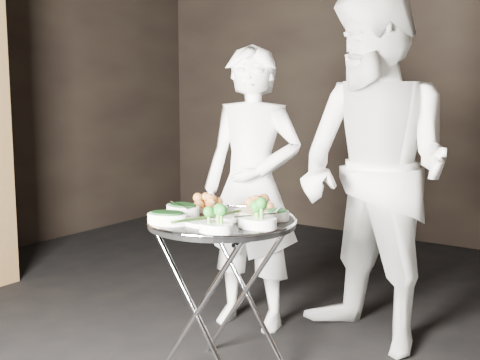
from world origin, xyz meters
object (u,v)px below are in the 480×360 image
Objects in this scene: serving_tray at (222,221)px; waiter_right at (374,171)px; tray_stand at (222,291)px; waiter_left at (252,188)px.

waiter_right reaches higher than serving_tray.
waiter_left is at bearing 112.26° from tray_stand.
tray_stand is 0.47× the size of waiter_left.
waiter_left is (-0.27, 0.67, 0.04)m from serving_tray.
waiter_right reaches higher than tray_stand.
serving_tray is 0.73m from waiter_left.
waiter_left reaches higher than serving_tray.
waiter_right is at bearing 61.36° from tray_stand.
serving_tray is at bearing -110.56° from tray_stand.
serving_tray is at bearing -98.36° from waiter_right.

